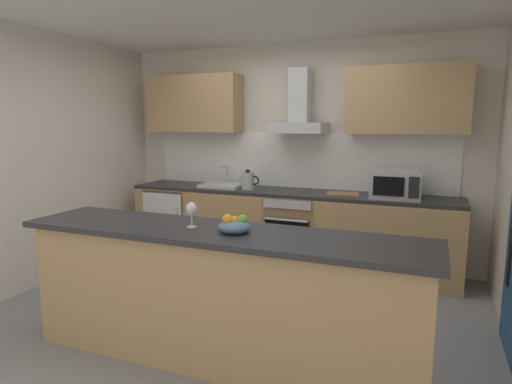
% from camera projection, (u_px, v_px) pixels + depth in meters
% --- Properties ---
extents(ground, '(5.33, 4.49, 0.02)m').
position_uv_depth(ground, '(234.00, 315.00, 3.85)').
color(ground, gray).
extents(ceiling, '(5.33, 4.49, 0.02)m').
position_uv_depth(ceiling, '(232.00, 4.00, 3.44)').
color(ceiling, white).
extents(wall_back, '(5.33, 0.12, 2.60)m').
position_uv_depth(wall_back, '(296.00, 154.00, 5.30)').
color(wall_back, silver).
rests_on(wall_back, ground).
extents(wall_left, '(0.12, 4.49, 2.60)m').
position_uv_depth(wall_left, '(38.00, 160.00, 4.47)').
color(wall_left, silver).
rests_on(wall_left, ground).
extents(backsplash_tile, '(3.68, 0.02, 0.66)m').
position_uv_depth(backsplash_tile, '(294.00, 160.00, 5.24)').
color(backsplash_tile, white).
extents(counter_back, '(3.81, 0.60, 0.90)m').
position_uv_depth(counter_back, '(285.00, 229.00, 5.08)').
color(counter_back, tan).
rests_on(counter_back, ground).
extents(counter_island, '(2.88, 0.64, 0.96)m').
position_uv_depth(counter_island, '(218.00, 296.00, 3.02)').
color(counter_island, tan).
rests_on(counter_island, ground).
extents(upper_cabinets, '(3.76, 0.32, 0.70)m').
position_uv_depth(upper_cabinets, '(291.00, 102.00, 4.99)').
color(upper_cabinets, tan).
extents(oven, '(0.60, 0.62, 0.80)m').
position_uv_depth(oven, '(294.00, 229.00, 5.01)').
color(oven, slate).
rests_on(oven, ground).
extents(refrigerator, '(0.58, 0.60, 0.85)m').
position_uv_depth(refrigerator, '(175.00, 221.00, 5.61)').
color(refrigerator, white).
rests_on(refrigerator, ground).
extents(microwave, '(0.50, 0.38, 0.30)m').
position_uv_depth(microwave, '(396.00, 184.00, 4.49)').
color(microwave, '#B7BABC').
rests_on(microwave, counter_back).
extents(sink, '(0.50, 0.40, 0.26)m').
position_uv_depth(sink, '(223.00, 185.00, 5.29)').
color(sink, silver).
rests_on(sink, counter_back).
extents(kettle, '(0.29, 0.15, 0.24)m').
position_uv_depth(kettle, '(248.00, 180.00, 5.11)').
color(kettle, '#B7BABC').
rests_on(kettle, counter_back).
extents(range_hood, '(0.62, 0.45, 0.72)m').
position_uv_depth(range_hood, '(299.00, 113.00, 4.92)').
color(range_hood, '#B7BABC').
extents(wine_glass, '(0.08, 0.08, 0.18)m').
position_uv_depth(wine_glass, '(191.00, 210.00, 3.00)').
color(wine_glass, silver).
rests_on(wine_glass, counter_island).
extents(fruit_bowl, '(0.22, 0.22, 0.13)m').
position_uv_depth(fruit_bowl, '(234.00, 226.00, 2.88)').
color(fruit_bowl, slate).
rests_on(fruit_bowl, counter_island).
extents(chopping_board, '(0.37, 0.26, 0.02)m').
position_uv_depth(chopping_board, '(343.00, 194.00, 4.72)').
color(chopping_board, '#9E7247').
rests_on(chopping_board, counter_back).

